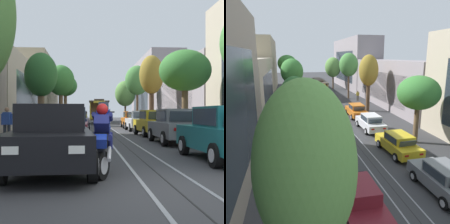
# 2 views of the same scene
# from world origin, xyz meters

# --- Properties ---
(ground_plane) EXTENTS (163.27, 163.27, 0.00)m
(ground_plane) POSITION_xyz_m (0.00, 26.12, 0.00)
(ground_plane) COLOR #38383A
(trolley_track_rails) EXTENTS (1.14, 73.31, 0.01)m
(trolley_track_rails) POSITION_xyz_m (0.00, 30.65, 0.00)
(trolley_track_rails) COLOR gray
(trolley_track_rails) RESTS_ON ground
(building_facade_left) EXTENTS (5.62, 65.01, 10.71)m
(building_facade_left) POSITION_xyz_m (-10.17, 28.58, 4.72)
(building_facade_left) COLOR gray
(building_facade_left) RESTS_ON ground
(building_facade_right) EXTENTS (5.25, 65.01, 11.00)m
(building_facade_right) POSITION_xyz_m (10.11, 33.17, 4.71)
(building_facade_right) COLOR #BCAD93
(building_facade_right) RESTS_ON ground
(parked_car_black_near_left) EXTENTS (2.14, 4.42, 1.58)m
(parked_car_black_near_left) POSITION_xyz_m (-2.45, 2.04, 0.80)
(parked_car_black_near_left) COLOR black
(parked_car_black_near_left) RESTS_ON ground
(parked_car_maroon_second_left) EXTENTS (2.02, 4.37, 1.58)m
(parked_car_maroon_second_left) POSITION_xyz_m (-2.50, 8.27, 0.80)
(parked_car_maroon_second_left) COLOR maroon
(parked_car_maroon_second_left) RESTS_ON ground
(parked_car_navy_mid_left) EXTENTS (2.04, 4.38, 1.58)m
(parked_car_navy_mid_left) POSITION_xyz_m (-2.67, 13.61, 0.80)
(parked_car_navy_mid_left) COLOR #19234C
(parked_car_navy_mid_left) RESTS_ON ground
(parked_car_navy_fourth_left) EXTENTS (2.14, 4.42, 1.58)m
(parked_car_navy_fourth_left) POSITION_xyz_m (-2.45, 19.51, 0.80)
(parked_car_navy_fourth_left) COLOR #19234C
(parked_car_navy_fourth_left) RESTS_ON ground
(parked_car_silver_fifth_left) EXTENTS (2.09, 4.40, 1.58)m
(parked_car_silver_fifth_left) POSITION_xyz_m (-2.43, 25.19, 0.80)
(parked_car_silver_fifth_left) COLOR #B7B7BC
(parked_car_silver_fifth_left) RESTS_ON ground
(parked_car_grey_sixth_left) EXTENTS (2.08, 4.40, 1.58)m
(parked_car_grey_sixth_left) POSITION_xyz_m (-2.49, 31.26, 0.80)
(parked_car_grey_sixth_left) COLOR slate
(parked_car_grey_sixth_left) RESTS_ON ground
(parked_car_green_far_left) EXTENTS (2.05, 4.38, 1.58)m
(parked_car_green_far_left) POSITION_xyz_m (-2.49, 36.77, 0.80)
(parked_car_green_far_left) COLOR #1E6038
(parked_car_green_far_left) RESTS_ON ground
(parked_car_grey_second_right) EXTENTS (2.04, 4.38, 1.58)m
(parked_car_grey_second_right) POSITION_xyz_m (2.47, 9.12, 0.80)
(parked_car_grey_second_right) COLOR slate
(parked_car_grey_second_right) RESTS_ON ground
(parked_car_yellow_mid_right) EXTENTS (2.14, 4.42, 1.58)m
(parked_car_yellow_mid_right) POSITION_xyz_m (2.50, 14.39, 0.80)
(parked_car_yellow_mid_right) COLOR gold
(parked_car_yellow_mid_right) RESTS_ON ground
(parked_car_white_fourth_right) EXTENTS (2.00, 4.36, 1.58)m
(parked_car_white_fourth_right) POSITION_xyz_m (2.49, 20.26, 0.80)
(parked_car_white_fourth_right) COLOR silver
(parked_car_white_fourth_right) RESTS_ON ground
(parked_car_orange_fifth_right) EXTENTS (2.06, 4.39, 1.58)m
(parked_car_orange_fifth_right) POSITION_xyz_m (2.64, 25.54, 0.80)
(parked_car_orange_fifth_right) COLOR orange
(parked_car_orange_fifth_right) RESTS_ON ground
(street_tree_kerb_left_second) EXTENTS (2.31, 2.50, 5.67)m
(street_tree_kerb_left_second) POSITION_xyz_m (-4.88, 17.85, 4.03)
(street_tree_kerb_left_second) COLOR brown
(street_tree_kerb_left_second) RESTS_ON ground
(street_tree_kerb_left_mid) EXTENTS (3.09, 3.24, 6.89)m
(street_tree_kerb_left_mid) POSITION_xyz_m (-4.63, 32.22, 5.06)
(street_tree_kerb_left_mid) COLOR brown
(street_tree_kerb_left_mid) RESTS_ON ground
(street_tree_kerb_left_fourth) EXTENTS (3.72, 3.57, 7.43)m
(street_tree_kerb_left_fourth) POSITION_xyz_m (-5.09, 47.00, 5.68)
(street_tree_kerb_left_fourth) COLOR brown
(street_tree_kerb_left_fourth) RESTS_ON ground
(street_tree_kerb_right_second) EXTENTS (3.50, 3.40, 5.68)m
(street_tree_kerb_right_second) POSITION_xyz_m (4.96, 16.14, 4.24)
(street_tree_kerb_right_second) COLOR brown
(street_tree_kerb_right_second) RESTS_ON ground
(street_tree_kerb_right_mid) EXTENTS (2.54, 2.43, 7.40)m
(street_tree_kerb_right_mid) POSITION_xyz_m (5.01, 28.13, 5.26)
(street_tree_kerb_right_mid) COLOR #4C3826
(street_tree_kerb_right_mid) RESTS_ON ground
(street_tree_kerb_right_fourth) EXTENTS (3.24, 2.70, 7.74)m
(street_tree_kerb_right_fourth) POSITION_xyz_m (4.98, 37.84, 5.74)
(street_tree_kerb_right_fourth) COLOR brown
(street_tree_kerb_right_fourth) RESTS_ON ground
(street_tree_kerb_right_far) EXTENTS (3.52, 3.45, 6.97)m
(street_tree_kerb_right_far) POSITION_xyz_m (4.84, 50.67, 4.77)
(street_tree_kerb_right_far) COLOR brown
(street_tree_kerb_right_far) RESTS_ON ground
(cable_car_trolley) EXTENTS (2.83, 9.18, 3.28)m
(cable_car_trolley) POSITION_xyz_m (-0.00, 40.34, 1.66)
(cable_car_trolley) COLOR brown
(cable_car_trolley) RESTS_ON ground
(motorcycle_with_rider) EXTENTS (0.56, 1.88, 1.66)m
(motorcycle_with_rider) POSITION_xyz_m (-1.27, 1.50, 0.87)
(motorcycle_with_rider) COLOR black
(motorcycle_with_rider) RESTS_ON ground
(pedestrian_on_left_pavement) EXTENTS (0.55, 0.31, 1.67)m
(pedestrian_on_left_pavement) POSITION_xyz_m (-5.44, 10.31, 0.94)
(pedestrian_on_left_pavement) COLOR #282D38
(pedestrian_on_left_pavement) RESTS_ON ground
(pedestrian_on_right_pavement) EXTENTS (0.55, 0.34, 1.66)m
(pedestrian_on_right_pavement) POSITION_xyz_m (5.97, 35.60, 0.94)
(pedestrian_on_right_pavement) COLOR #4C4233
(pedestrian_on_right_pavement) RESTS_ON ground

